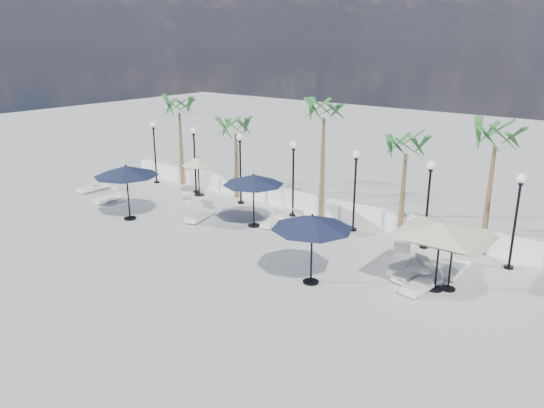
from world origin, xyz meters
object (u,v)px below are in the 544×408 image
Objects in this scene: lounger_4 at (273,221)px; lounger_7 at (422,283)px; lounger_0 at (108,198)px; lounger_6 at (455,267)px; parasol_navy_left at (126,171)px; parasol_cream_sq_a at (441,223)px; parasol_navy_right at (312,223)px; lounger_1 at (93,187)px; lounger_5 at (399,262)px; lounger_2 at (200,214)px; parasol_cream_sq_b at (454,230)px; lounger_3 at (291,223)px; lounger_8 at (412,272)px; parasol_cream_small at (198,162)px; parasol_navy_mid at (253,180)px.

lounger_7 is at bearing -23.22° from lounger_4.
lounger_6 reaches higher than lounger_0.
parasol_cream_sq_a is (15.05, 1.84, 0.08)m from parasol_navy_left.
parasol_navy_right is at bearing -142.55° from lounger_7.
lounger_1 is 19.11m from lounger_5.
lounger_2 reaches higher than lounger_1.
lounger_2 is at bearing 0.49° from lounger_1.
parasol_navy_left is at bearing -156.94° from lounger_2.
parasol_cream_sq_b is (12.64, -0.00, 2.01)m from lounger_2.
lounger_1 is at bearing 162.45° from parasol_navy_left.
lounger_1 is 8.66m from lounger_2.
lounger_3 is 7.07m from lounger_8.
lounger_0 is 14.81m from parasol_navy_right.
parasol_navy_right is (-3.48, -1.98, 2.11)m from lounger_7.
parasol_navy_left reaches higher than lounger_0.
lounger_0 is at bearing 161.86° from parasol_navy_left.
parasol_cream_sq_a reaches higher than lounger_7.
lounger_7 reaches higher than lounger_8.
lounger_0 is 18.05m from lounger_7.
lounger_1 is 17.35m from parasol_navy_right.
lounger_0 is 4.20m from parasol_navy_left.
lounger_1 is at bearing -149.52° from parasol_cream_small.
parasol_cream_sq_b is at bearing 7.91° from parasol_navy_left.
parasol_cream_sq_a is (3.84, 2.28, 0.19)m from parasol_navy_right.
lounger_8 is (11.20, 0.09, -0.02)m from lounger_2.
lounger_0 is at bearing -177.69° from parasol_cream_sq_a.
parasol_navy_left reaches higher than lounger_3.
lounger_8 is at bearing 142.76° from lounger_7.
lounger_8 is at bearing 159.71° from parasol_cream_sq_a.
parasol_cream_sq_a reaches higher than lounger_0.
lounger_3 is 0.38× the size of parasol_cream_sq_b.
parasol_navy_right is at bearing -148.57° from parasol_cream_sq_b.
lounger_4 is 6.84m from parasol_navy_right.
lounger_1 is at bearing 167.42° from lounger_2.
lounger_2 is 0.74× the size of parasol_navy_mid.
parasol_cream_sq_a is at bearing -20.79° from lounger_4.
lounger_8 is (-1.13, -1.44, -0.01)m from lounger_6.
parasol_navy_left is at bearing -86.72° from parasol_cream_small.
lounger_1 is at bearing -175.60° from lounger_6.
lounger_8 is (-0.69, 0.69, -0.01)m from lounger_7.
parasol_navy_left reaches higher than parasol_navy_mid.
parasol_navy_right reaches higher than lounger_3.
parasol_cream_sq_a reaches higher than lounger_4.
lounger_4 is at bearing 47.59° from parasol_navy_mid.
parasol_cream_small is at bearing 151.95° from lounger_5.
parasol_cream_sq_a is at bearing -44.96° from lounger_5.
lounger_2 is 10.45m from lounger_5.
parasol_cream_sq_a is 15.70m from parasol_cream_small.
parasol_cream_small reaches higher than lounger_1.
lounger_2 is 0.93× the size of parasol_cream_small.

